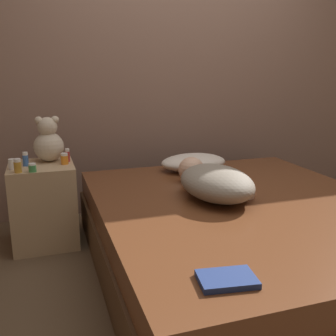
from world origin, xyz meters
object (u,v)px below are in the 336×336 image
at_px(bottle_orange, 65,159).
at_px(bottle_green, 32,168).
at_px(book, 227,279).
at_px(bottle_amber, 18,166).
at_px(bottle_blue, 25,159).
at_px(bottle_white, 12,164).
at_px(pillow, 194,162).
at_px(teddy_bear, 48,142).
at_px(bottle_red, 68,155).
at_px(person_lying, 214,181).

relative_size(bottle_orange, bottle_green, 1.39).
bearing_deg(bottle_orange, book, -72.60).
bearing_deg(bottle_amber, bottle_blue, 75.79).
xyz_separation_m(bottle_white, bottle_blue, (0.08, 0.07, 0.01)).
xyz_separation_m(pillow, book, (-0.50, -1.59, -0.05)).
relative_size(pillow, bottle_orange, 6.69).
height_order(teddy_bear, bottle_green, teddy_bear).
bearing_deg(book, bottle_blue, 115.16).
distance_m(bottle_orange, bottle_green, 0.26).
xyz_separation_m(bottle_blue, bottle_green, (0.04, -0.18, -0.02)).
relative_size(bottle_orange, bottle_red, 0.82).
bearing_deg(bottle_green, bottle_blue, 103.84).
bearing_deg(bottle_white, bottle_green, -40.76).
height_order(pillow, book, pillow).
relative_size(bottle_white, bottle_blue, 0.72).
xyz_separation_m(bottle_red, bottle_amber, (-0.32, -0.21, -0.00)).
height_order(bottle_white, book, bottle_white).
xyz_separation_m(teddy_bear, book, (0.58, -1.66, -0.27)).
bearing_deg(bottle_blue, bottle_amber, -104.21).
relative_size(bottle_red, bottle_blue, 0.98).
xyz_separation_m(person_lying, bottle_orange, (-0.86, 0.59, 0.08)).
relative_size(bottle_orange, bottle_blue, 0.81).
relative_size(teddy_bear, bottle_orange, 4.14).
height_order(person_lying, bottle_blue, bottle_blue).
bearing_deg(bottle_orange, pillow, 3.04).
bearing_deg(person_lying, bottle_orange, 142.89).
bearing_deg(person_lying, teddy_bear, 140.42).
bearing_deg(bottle_green, pillow, 9.55).
bearing_deg(person_lying, pillow, 76.48).
height_order(bottle_red, bottle_green, bottle_red).
relative_size(bottle_orange, bottle_amber, 0.86).
xyz_separation_m(bottle_red, book, (0.46, -1.60, -0.17)).
height_order(teddy_bear, bottle_red, teddy_bear).
bearing_deg(book, bottle_amber, 119.20).
xyz_separation_m(bottle_green, book, (0.69, -1.39, -0.15)).
xyz_separation_m(teddy_bear, bottle_amber, (-0.20, -0.27, -0.10)).
relative_size(bottle_orange, book, 0.33).
bearing_deg(teddy_bear, bottle_orange, -53.17).
distance_m(pillow, bottle_blue, 1.24).
bearing_deg(bottle_green, book, -63.51).
xyz_separation_m(bottle_white, bottle_red, (0.36, 0.11, 0.01)).
distance_m(teddy_bear, bottle_red, 0.16).
bearing_deg(bottle_blue, book, -64.84).
distance_m(teddy_bear, bottle_orange, 0.19).
xyz_separation_m(pillow, bottle_white, (-1.32, -0.09, 0.11)).
distance_m(bottle_blue, book, 1.74).
distance_m(pillow, bottle_orange, 0.99).
relative_size(bottle_orange, bottle_white, 1.12).
relative_size(pillow, bottle_amber, 5.74).
height_order(teddy_bear, bottle_white, teddy_bear).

